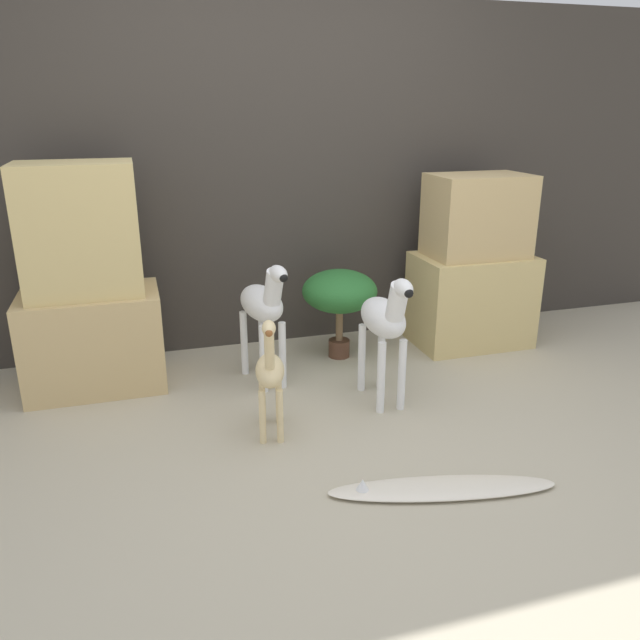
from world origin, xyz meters
name	(u,v)px	position (x,y,z in m)	size (l,w,h in m)	color
ground_plane	(367,462)	(0.00, 0.00, 0.00)	(14.00, 14.00, 0.00)	#B2A88E
wall_back	(279,179)	(0.00, 1.70, 1.10)	(6.40, 0.08, 2.20)	#38332D
rock_pillar_left	(88,292)	(-1.21, 1.24, 0.57)	(0.76, 0.49, 1.28)	tan
rock_pillar_right	(473,269)	(1.21, 1.24, 0.52)	(0.76, 0.49, 1.14)	#D1B775
zebra_right	(385,321)	(0.30, 0.56, 0.47)	(0.20, 0.53, 0.76)	white
zebra_left	(264,306)	(-0.27, 1.00, 0.47)	(0.28, 0.54, 0.76)	white
giraffe_figurine	(270,372)	(-0.37, 0.38, 0.34)	(0.20, 0.42, 0.67)	beige
potted_palm_front	(340,293)	(0.28, 1.25, 0.43)	(0.48, 0.48, 0.58)	#513323
surfboard	(441,488)	(0.22, -0.31, 0.02)	(1.00, 0.39, 0.08)	silver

